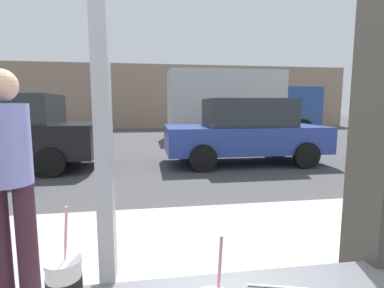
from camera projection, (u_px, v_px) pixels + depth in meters
ground_plane at (143, 156)px, 8.88m from camera, size 60.00×60.00×0.00m
sidewalk_strip at (134, 272)px, 2.60m from camera, size 16.00×2.80×0.15m
window_wall at (99, 22)px, 0.89m from camera, size 2.65×0.20×2.90m
building_facade_far at (144, 97)px, 19.60m from camera, size 28.00×1.20×4.14m
soda_cup_left at (64, 283)px, 0.83m from camera, size 0.10×0.10×0.30m
loose_straw at (278, 287)px, 0.93m from camera, size 0.18×0.06×0.01m
parked_car_black at (0, 132)px, 6.87m from camera, size 4.46×2.00×1.79m
parked_car_blue at (245, 131)px, 7.78m from camera, size 4.13×1.97×1.70m
box_truck at (239, 102)px, 13.78m from camera, size 6.89×2.44×3.06m
pedestrian at (8, 171)px, 2.04m from camera, size 0.32×0.32×1.63m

